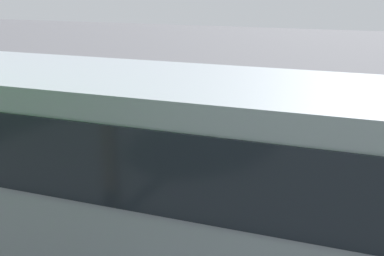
# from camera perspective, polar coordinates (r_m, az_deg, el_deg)

# --- Properties ---
(ground_plane) EXTENTS (80.00, 80.00, 0.00)m
(ground_plane) POSITION_cam_1_polar(r_m,az_deg,el_deg) (12.21, -1.54, -5.01)
(ground_plane) COLOR #4C4C51
(tour_bus) EXTENTS (10.65, 2.70, 3.25)m
(tour_bus) POSITION_cam_1_polar(r_m,az_deg,el_deg) (7.05, -2.03, -7.14)
(tour_bus) COLOR #8C939E
(tour_bus) RESTS_ON ground_plane
(spectator_far_left) EXTENTS (0.58, 0.35, 1.82)m
(spectator_far_left) POSITION_cam_1_polar(r_m,az_deg,el_deg) (9.12, 13.91, -5.77)
(spectator_far_left) COLOR #473823
(spectator_far_left) RESTS_ON ground_plane
(spectator_left) EXTENTS (0.57, 0.32, 1.74)m
(spectator_left) POSITION_cam_1_polar(r_m,az_deg,el_deg) (9.10, 8.62, -5.89)
(spectator_left) COLOR #473823
(spectator_left) RESTS_ON ground_plane
(spectator_centre) EXTENTS (0.57, 0.38, 1.82)m
(spectator_centre) POSITION_cam_1_polar(r_m,az_deg,el_deg) (9.37, 3.70, -4.70)
(spectator_centre) COLOR black
(spectator_centre) RESTS_ON ground_plane
(spectator_right) EXTENTS (0.58, 0.36, 1.74)m
(spectator_right) POSITION_cam_1_polar(r_m,az_deg,el_deg) (9.88, -1.65, -3.85)
(spectator_right) COLOR black
(spectator_right) RESTS_ON ground_plane
(parked_motorcycle_silver) EXTENTS (2.05, 0.64, 0.99)m
(parked_motorcycle_silver) POSITION_cam_1_polar(r_m,az_deg,el_deg) (9.03, 1.70, -9.72)
(parked_motorcycle_silver) COLOR black
(parked_motorcycle_silver) RESTS_ON ground_plane
(stunt_motorcycle) EXTENTS (1.80, 1.07, 1.84)m
(stunt_motorcycle) POSITION_cam_1_polar(r_m,az_deg,el_deg) (15.88, -8.70, 3.82)
(stunt_motorcycle) COLOR black
(stunt_motorcycle) RESTS_ON ground_plane
(traffic_cone) EXTENTS (0.34, 0.34, 0.63)m
(traffic_cone) POSITION_cam_1_polar(r_m,az_deg,el_deg) (13.93, -3.07, -0.94)
(traffic_cone) COLOR orange
(traffic_cone) RESTS_ON ground_plane
(bay_line_a) EXTENTS (0.10, 3.81, 0.01)m
(bay_line_a) POSITION_cam_1_polar(r_m,az_deg,el_deg) (13.10, 16.05, -4.13)
(bay_line_a) COLOR white
(bay_line_a) RESTS_ON ground_plane
(bay_line_b) EXTENTS (0.10, 4.45, 0.01)m
(bay_line_b) POSITION_cam_1_polar(r_m,az_deg,el_deg) (13.59, 3.80, -2.76)
(bay_line_b) COLOR white
(bay_line_b) RESTS_ON ground_plane
(bay_line_c) EXTENTS (0.10, 4.73, 0.01)m
(bay_line_c) POSITION_cam_1_polar(r_m,az_deg,el_deg) (14.64, -7.11, -1.43)
(bay_line_c) COLOR white
(bay_line_c) RESTS_ON ground_plane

